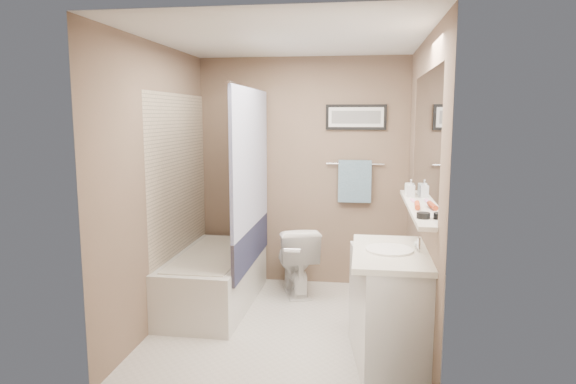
# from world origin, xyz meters

# --- Properties ---
(ground) EXTENTS (2.50, 2.50, 0.00)m
(ground) POSITION_xyz_m (0.00, 0.00, 0.00)
(ground) COLOR beige
(ground) RESTS_ON ground
(ceiling) EXTENTS (2.20, 2.50, 0.04)m
(ceiling) POSITION_xyz_m (0.00, 0.00, 2.38)
(ceiling) COLOR silver
(ceiling) RESTS_ON wall_back
(wall_back) EXTENTS (2.20, 0.04, 2.40)m
(wall_back) POSITION_xyz_m (0.00, 1.23, 1.20)
(wall_back) COLOR brown
(wall_back) RESTS_ON ground
(wall_front) EXTENTS (2.20, 0.04, 2.40)m
(wall_front) POSITION_xyz_m (0.00, -1.23, 1.20)
(wall_front) COLOR brown
(wall_front) RESTS_ON ground
(wall_left) EXTENTS (0.04, 2.50, 2.40)m
(wall_left) POSITION_xyz_m (-1.08, 0.00, 1.20)
(wall_left) COLOR brown
(wall_left) RESTS_ON ground
(wall_right) EXTENTS (0.04, 2.50, 2.40)m
(wall_right) POSITION_xyz_m (1.08, 0.00, 1.20)
(wall_right) COLOR brown
(wall_right) RESTS_ON ground
(tile_surround) EXTENTS (0.02, 1.55, 2.00)m
(tile_surround) POSITION_xyz_m (-1.09, 0.50, 1.00)
(tile_surround) COLOR #BBA98E
(tile_surround) RESTS_ON wall_left
(curtain_rod) EXTENTS (0.02, 1.55, 0.02)m
(curtain_rod) POSITION_xyz_m (-0.40, 0.50, 2.05)
(curtain_rod) COLOR silver
(curtain_rod) RESTS_ON wall_left
(curtain_upper) EXTENTS (0.03, 1.45, 1.28)m
(curtain_upper) POSITION_xyz_m (-0.40, 0.50, 1.40)
(curtain_upper) COLOR silver
(curtain_upper) RESTS_ON curtain_rod
(curtain_lower) EXTENTS (0.03, 1.45, 0.36)m
(curtain_lower) POSITION_xyz_m (-0.40, 0.50, 0.58)
(curtain_lower) COLOR #242744
(curtain_lower) RESTS_ON curtain_rod
(mirror) EXTENTS (0.02, 1.60, 1.00)m
(mirror) POSITION_xyz_m (1.09, -0.15, 1.62)
(mirror) COLOR silver
(mirror) RESTS_ON wall_right
(shelf) EXTENTS (0.12, 1.60, 0.03)m
(shelf) POSITION_xyz_m (1.04, -0.15, 1.10)
(shelf) COLOR silver
(shelf) RESTS_ON wall_right
(towel_bar) EXTENTS (0.60, 0.02, 0.02)m
(towel_bar) POSITION_xyz_m (0.55, 1.22, 1.30)
(towel_bar) COLOR silver
(towel_bar) RESTS_ON wall_back
(towel) EXTENTS (0.34, 0.05, 0.44)m
(towel) POSITION_xyz_m (0.55, 1.20, 1.12)
(towel) COLOR #89B3C7
(towel) RESTS_ON towel_bar
(art_frame) EXTENTS (0.62, 0.02, 0.26)m
(art_frame) POSITION_xyz_m (0.55, 1.23, 1.78)
(art_frame) COLOR black
(art_frame) RESTS_ON wall_back
(art_mat) EXTENTS (0.56, 0.00, 0.20)m
(art_mat) POSITION_xyz_m (0.55, 1.22, 1.78)
(art_mat) COLOR white
(art_mat) RESTS_ON art_frame
(art_image) EXTENTS (0.50, 0.00, 0.13)m
(art_image) POSITION_xyz_m (0.55, 1.22, 1.78)
(art_image) COLOR #595959
(art_image) RESTS_ON art_mat
(door) EXTENTS (0.80, 0.02, 2.00)m
(door) POSITION_xyz_m (0.55, -1.24, 1.00)
(door) COLOR silver
(door) RESTS_ON wall_front
(door_handle) EXTENTS (0.10, 0.02, 0.02)m
(door_handle) POSITION_xyz_m (0.22, -1.19, 1.00)
(door_handle) COLOR silver
(door_handle) RESTS_ON door
(bathtub) EXTENTS (0.73, 1.51, 0.50)m
(bathtub) POSITION_xyz_m (-0.75, 0.42, 0.25)
(bathtub) COLOR silver
(bathtub) RESTS_ON ground
(tub_rim) EXTENTS (0.56, 1.36, 0.02)m
(tub_rim) POSITION_xyz_m (-0.75, 0.42, 0.50)
(tub_rim) COLOR beige
(tub_rim) RESTS_ON bathtub
(toilet) EXTENTS (0.58, 0.77, 0.70)m
(toilet) POSITION_xyz_m (-0.03, 0.88, 0.35)
(toilet) COLOR white
(toilet) RESTS_ON ground
(vanity) EXTENTS (0.62, 0.96, 0.80)m
(vanity) POSITION_xyz_m (0.85, -0.51, 0.40)
(vanity) COLOR silver
(vanity) RESTS_ON ground
(countertop) EXTENTS (0.54, 0.96, 0.04)m
(countertop) POSITION_xyz_m (0.84, -0.51, 0.82)
(countertop) COLOR silver
(countertop) RESTS_ON vanity
(sink_basin) EXTENTS (0.34, 0.34, 0.01)m
(sink_basin) POSITION_xyz_m (0.83, -0.51, 0.85)
(sink_basin) COLOR white
(sink_basin) RESTS_ON countertop
(faucet_spout) EXTENTS (0.02, 0.02, 0.10)m
(faucet_spout) POSITION_xyz_m (1.03, -0.51, 0.89)
(faucet_spout) COLOR silver
(faucet_spout) RESTS_ON countertop
(faucet_knob) EXTENTS (0.05, 0.05, 0.05)m
(faucet_knob) POSITION_xyz_m (1.03, -0.41, 0.87)
(faucet_knob) COLOR white
(faucet_knob) RESTS_ON countertop
(candle_bowl_near) EXTENTS (0.09, 0.09, 0.04)m
(candle_bowl_near) POSITION_xyz_m (1.04, -0.67, 1.14)
(candle_bowl_near) COLOR black
(candle_bowl_near) RESTS_ON shelf
(hair_brush_front) EXTENTS (0.06, 0.22, 0.04)m
(hair_brush_front) POSITION_xyz_m (1.04, -0.28, 1.14)
(hair_brush_front) COLOR #C03F1B
(hair_brush_front) RESTS_ON shelf
(pink_comb) EXTENTS (0.04, 0.16, 0.01)m
(pink_comb) POSITION_xyz_m (1.04, 0.05, 1.12)
(pink_comb) COLOR #FD9ACE
(pink_comb) RESTS_ON shelf
(glass_jar) EXTENTS (0.08, 0.08, 0.10)m
(glass_jar) POSITION_xyz_m (1.04, 0.40, 1.17)
(glass_jar) COLOR white
(glass_jar) RESTS_ON shelf
(soap_bottle) EXTENTS (0.07, 0.07, 0.15)m
(soap_bottle) POSITION_xyz_m (1.04, 0.26, 1.19)
(soap_bottle) COLOR #999999
(soap_bottle) RESTS_ON shelf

